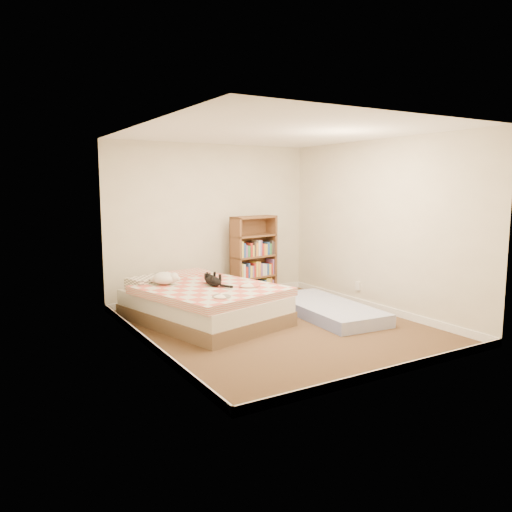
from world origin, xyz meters
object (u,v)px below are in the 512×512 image
bookshelf (253,266)px  black_cat (212,280)px  white_dog (165,278)px  bed (203,303)px  floor_mattress (326,309)px

bookshelf → black_cat: bookshelf is taller
bookshelf → white_dog: (-1.78, -0.67, 0.08)m
bed → floor_mattress: size_ratio=1.24×
floor_mattress → white_dog: 2.31m
bed → white_dog: 0.61m
bookshelf → floor_mattress: 1.66m
white_dog → bed: bearing=-31.9°
bookshelf → floor_mattress: bearing=-89.6°
black_cat → white_dog: bearing=151.4°
bookshelf → black_cat: bearing=-150.0°
black_cat → floor_mattress: bearing=-12.0°
floor_mattress → black_cat: bearing=165.2°
bookshelf → white_dog: bookshelf is taller
black_cat → white_dog: white_dog is taller
floor_mattress → black_cat: 1.70m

